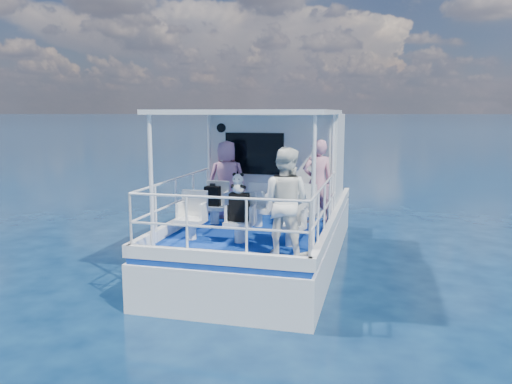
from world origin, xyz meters
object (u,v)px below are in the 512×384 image
passenger_port_fwd (227,179)px  panda (238,183)px  passenger_stbd_aft (285,202)px  backpack_center (239,207)px

passenger_port_fwd → panda: bearing=90.4°
passenger_port_fwd → passenger_stbd_aft: 3.05m
passenger_port_fwd → backpack_center: bearing=90.8°
backpack_center → passenger_stbd_aft: bearing=-31.6°
backpack_center → panda: bearing=-111.1°
passenger_stbd_aft → backpack_center: bearing=-21.7°
passenger_port_fwd → passenger_stbd_aft: (1.74, -2.51, 0.03)m
panda → backpack_center: bearing=68.9°
passenger_stbd_aft → backpack_center: (-0.90, 0.55, -0.23)m
passenger_port_fwd → panda: 2.15m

